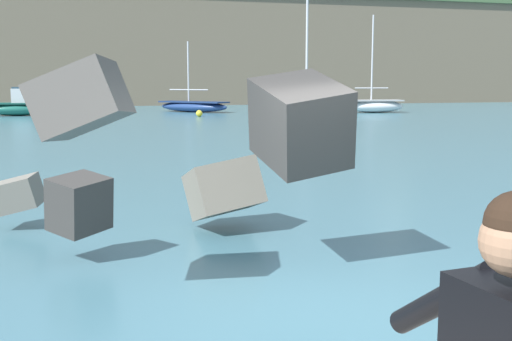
{
  "coord_description": "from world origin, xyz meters",
  "views": [
    {
      "loc": [
        -2.26,
        -5.74,
        2.32
      ],
      "look_at": [
        -0.55,
        0.5,
        1.4
      ],
      "focal_mm": 43.95,
      "sensor_mm": 36.0,
      "label": 1
    }
  ],
  "objects_px": {
    "boat_near_left": "(375,105)",
    "boat_near_centre": "(18,107)",
    "boat_mid_right": "(193,106)",
    "mooring_buoy_middle": "(199,113)",
    "boat_near_right": "(302,116)"
  },
  "relations": [
    {
      "from": "boat_near_left",
      "to": "mooring_buoy_middle",
      "type": "relative_size",
      "value": 16.47
    },
    {
      "from": "boat_near_left",
      "to": "mooring_buoy_middle",
      "type": "height_order",
      "value": "boat_near_left"
    },
    {
      "from": "boat_near_left",
      "to": "mooring_buoy_middle",
      "type": "distance_m",
      "value": 14.02
    },
    {
      "from": "boat_near_left",
      "to": "boat_near_centre",
      "type": "distance_m",
      "value": 25.81
    },
    {
      "from": "boat_mid_right",
      "to": "boat_near_centre",
      "type": "bearing_deg",
      "value": -170.42
    },
    {
      "from": "boat_near_centre",
      "to": "boat_near_right",
      "type": "bearing_deg",
      "value": -43.2
    },
    {
      "from": "boat_mid_right",
      "to": "boat_near_right",
      "type": "bearing_deg",
      "value": -79.91
    },
    {
      "from": "boat_near_right",
      "to": "mooring_buoy_middle",
      "type": "bearing_deg",
      "value": 110.38
    },
    {
      "from": "boat_near_centre",
      "to": "boat_near_right",
      "type": "xyz_separation_m",
      "value": [
        15.55,
        -14.6,
        -0.12
      ]
    },
    {
      "from": "boat_near_centre",
      "to": "boat_mid_right",
      "type": "height_order",
      "value": "boat_mid_right"
    },
    {
      "from": "boat_near_left",
      "to": "boat_mid_right",
      "type": "xyz_separation_m",
      "value": [
        -13.12,
        4.67,
        -0.1
      ]
    },
    {
      "from": "boat_near_centre",
      "to": "boat_near_right",
      "type": "distance_m",
      "value": 21.33
    },
    {
      "from": "boat_mid_right",
      "to": "boat_near_left",
      "type": "bearing_deg",
      "value": -19.6
    },
    {
      "from": "boat_near_centre",
      "to": "mooring_buoy_middle",
      "type": "xyz_separation_m",
      "value": [
        11.82,
        -4.55,
        -0.41
      ]
    },
    {
      "from": "mooring_buoy_middle",
      "to": "boat_mid_right",
      "type": "bearing_deg",
      "value": 83.52
    }
  ]
}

